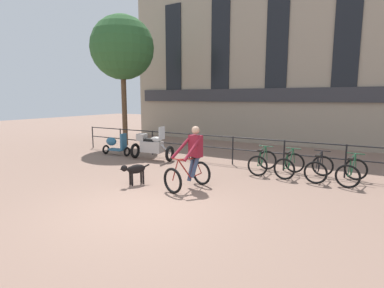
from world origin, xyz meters
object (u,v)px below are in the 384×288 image
parked_bicycle_far_end (352,172)px  parked_scooter (115,144)px  cyclist_with_bike (191,161)px  parked_bicycle_mid_left (290,165)px  parked_bicycle_near_lamp (263,162)px  parked_motorcycle (152,146)px  dog (134,170)px  parked_bicycle_mid_right (319,168)px

parked_bicycle_far_end → parked_scooter: size_ratio=0.92×
cyclist_with_bike → parked_bicycle_mid_left: size_ratio=1.47×
parked_bicycle_near_lamp → parked_scooter: 6.46m
cyclist_with_bike → parked_motorcycle: bearing=157.2°
dog → parked_scooter: bearing=165.0°
cyclist_with_bike → parked_scooter: 5.84m
cyclist_with_bike → parked_bicycle_near_lamp: (1.17, 2.67, -0.41)m
parked_bicycle_near_lamp → parked_bicycle_mid_left: 0.87m
cyclist_with_bike → parked_motorcycle: size_ratio=0.95×
parked_motorcycle → parked_bicycle_far_end: (7.08, 0.22, -0.20)m
parked_motorcycle → parked_bicycle_mid_left: size_ratio=1.55×
cyclist_with_bike → parked_bicycle_mid_left: cyclist_with_bike is taller
parked_motorcycle → parked_scooter: size_ratio=1.38×
parked_motorcycle → parked_bicycle_mid_right: parked_motorcycle is taller
dog → parked_bicycle_far_end: bearing=54.9°
parked_bicycle_near_lamp → parked_bicycle_far_end: (2.62, 0.00, -0.00)m
dog → parked_scooter: (-3.73, 3.01, 0.03)m
parked_motorcycle → parked_scooter: (-1.99, 0.01, -0.10)m
parked_bicycle_mid_right → parked_bicycle_far_end: (0.87, 0.00, 0.00)m
parked_bicycle_near_lamp → parked_scooter: (-6.45, -0.21, 0.10)m
dog → parked_bicycle_mid_left: 4.83m
dog → parked_bicycle_mid_right: size_ratio=0.76×
parked_bicycle_far_end → parked_bicycle_mid_right: bearing=8.7°
parked_bicycle_mid_left → parked_scooter: (-7.33, -0.21, 0.10)m
cyclist_with_bike → dog: cyclist_with_bike is taller
parked_bicycle_mid_right → parked_bicycle_near_lamp: bearing=3.1°
cyclist_with_bike → parked_scooter: size_ratio=1.31×
parked_bicycle_far_end → parked_scooter: parked_scooter is taller
parked_bicycle_far_end → cyclist_with_bike: bearing=43.9°
dog → parked_bicycle_mid_left: bearing=65.7°
parked_bicycle_mid_left → parked_bicycle_mid_right: (0.87, -0.00, 0.00)m
cyclist_with_bike → parked_motorcycle: cyclist_with_bike is taller
dog → parked_scooter: parked_scooter is taller
parked_bicycle_mid_right → parked_scooter: 8.20m
parked_motorcycle → parked_bicycle_far_end: size_ratio=1.49×
dog → parked_bicycle_mid_left: size_ratio=0.75×
parked_bicycle_mid_left → parked_bicycle_far_end: same height
cyclist_with_bike → parked_bicycle_near_lamp: size_ratio=1.53×
dog → parked_bicycle_far_end: 6.24m
dog → parked_bicycle_mid_right: bearing=59.6°
parked_motorcycle → parked_bicycle_far_end: parked_motorcycle is taller
parked_bicycle_mid_right → dog: bearing=38.9°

